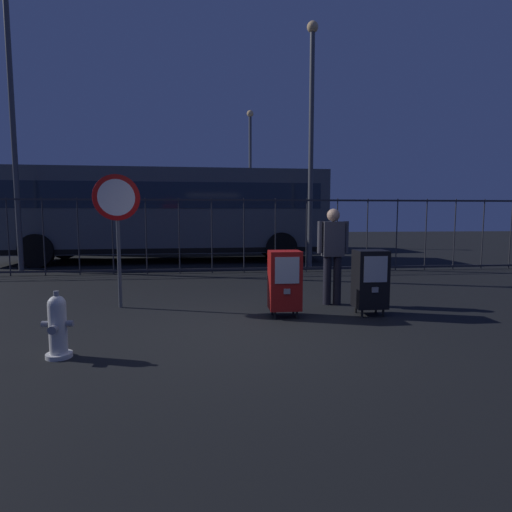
% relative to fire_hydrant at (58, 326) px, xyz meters
% --- Properties ---
extents(ground_plane, '(60.00, 60.00, 0.00)m').
position_rel_fire_hydrant_xyz_m(ground_plane, '(2.09, 0.78, -0.35)').
color(ground_plane, black).
extents(fire_hydrant, '(0.33, 0.32, 0.75)m').
position_rel_fire_hydrant_xyz_m(fire_hydrant, '(0.00, 0.00, 0.00)').
color(fire_hydrant, silver).
rests_on(fire_hydrant, ground_plane).
extents(newspaper_box_primary, '(0.48, 0.42, 1.02)m').
position_rel_fire_hydrant_xyz_m(newspaper_box_primary, '(4.14, 1.51, 0.22)').
color(newspaper_box_primary, black).
rests_on(newspaper_box_primary, ground_plane).
extents(newspaper_box_secondary, '(0.48, 0.42, 1.02)m').
position_rel_fire_hydrant_xyz_m(newspaper_box_secondary, '(2.79, 1.53, 0.22)').
color(newspaper_box_secondary, black).
rests_on(newspaper_box_secondary, ground_plane).
extents(stop_sign, '(0.71, 0.31, 2.23)m').
position_rel_fire_hydrant_xyz_m(stop_sign, '(0.13, 2.41, 1.25)').
color(stop_sign, '#4C4F54').
rests_on(stop_sign, ground_plane).
extents(pedestrian, '(0.55, 0.22, 1.67)m').
position_rel_fire_hydrant_xyz_m(pedestrian, '(3.77, 2.30, 0.60)').
color(pedestrian, black).
rests_on(pedestrian, ground_plane).
extents(fence_barrier, '(18.03, 0.04, 2.00)m').
position_rel_fire_hydrant_xyz_m(fence_barrier, '(2.09, 6.38, 0.67)').
color(fence_barrier, '#2D2D33').
rests_on(fence_barrier, ground_plane).
extents(bus_near, '(10.56, 3.00, 3.00)m').
position_rel_fire_hydrant_xyz_m(bus_near, '(0.15, 9.38, 1.36)').
color(bus_near, '#4C5156').
rests_on(bus_near, ground_plane).
extents(bus_far, '(10.66, 3.41, 3.00)m').
position_rel_fire_hydrant_xyz_m(bus_far, '(0.65, 13.51, 1.36)').
color(bus_far, '#4C5156').
rests_on(bus_far, ground_plane).
extents(street_light_near_left, '(0.32, 0.32, 6.91)m').
position_rel_fire_hydrant_xyz_m(street_light_near_left, '(4.51, 7.12, 3.66)').
color(street_light_near_left, '#4C4F54').
rests_on(street_light_near_left, ground_plane).
extents(street_light_near_right, '(0.32, 0.32, 8.31)m').
position_rel_fire_hydrant_xyz_m(street_light_near_right, '(-3.64, 7.34, 4.38)').
color(street_light_near_right, '#4C4F54').
rests_on(street_light_near_right, ground_plane).
extents(street_light_far_left, '(0.32, 0.32, 6.49)m').
position_rel_fire_hydrant_xyz_m(street_light_far_left, '(3.50, 15.32, 3.44)').
color(street_light_far_left, '#4C4F54').
rests_on(street_light_far_left, ground_plane).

